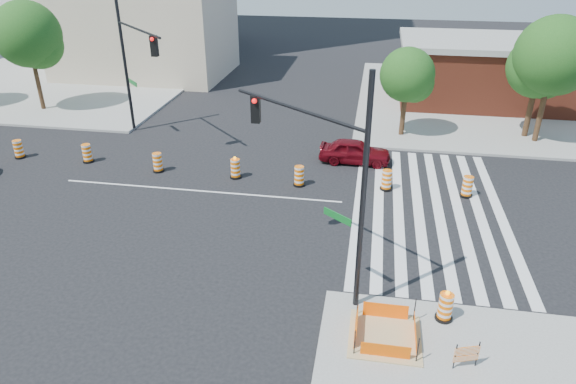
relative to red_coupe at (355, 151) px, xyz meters
The scene contains 24 objects.
ground 8.79m from the red_coupe, 146.42° to the right, with size 120.00×120.00×0.00m, color black.
sidewalk_ne 16.97m from the red_coupe, 50.87° to the left, with size 22.00×22.00×0.15m, color gray.
sidewalk_nw 28.52m from the red_coupe, 152.53° to the left, with size 22.00×22.00×0.15m, color gray.
crosswalk_east 6.10m from the red_coupe, 53.01° to the right, with size 6.75×13.50×0.01m.
lane_centerline 8.79m from the red_coupe, 146.42° to the right, with size 14.00×0.12×0.01m, color silver.
excavation_pit 13.96m from the red_coupe, 83.00° to the right, with size 2.20×2.20×0.90m.
brick_storefront 17.04m from the red_coupe, 50.87° to the left, with size 16.50×8.50×4.60m.
beige_midrise 26.18m from the red_coupe, 138.37° to the left, with size 14.00×10.00×10.00m, color #C2B094.
red_coupe is the anchor object (origin of this frame).
signal_pole_se 12.15m from the red_coupe, 92.96° to the right, with size 4.81×3.75×7.89m.
signal_pole_nw 13.86m from the red_coupe, behind, with size 4.54×4.69×8.44m.
pit_drum 13.16m from the red_coupe, 74.27° to the right, with size 0.57×0.57×1.12m.
barricade 15.22m from the red_coupe, 74.95° to the right, with size 0.73×0.27×0.89m.
tree_north_b 23.49m from the red_coupe, 165.80° to the left, with size 4.41×4.41×7.50m.
tree_north_c 6.13m from the red_coupe, 59.86° to the left, with size 3.27×3.22×5.48m.
tree_north_d 12.44m from the red_coupe, 24.68° to the left, with size 4.37×4.37×7.43m.
tree_north_e 12.18m from the red_coupe, 29.06° to the left, with size 3.71×3.67×6.23m.
median_drum_0 18.79m from the red_coupe, behind, with size 0.60×0.60×1.02m.
median_drum_1 14.72m from the red_coupe, behind, with size 0.60×0.60×1.02m.
median_drum_2 10.62m from the red_coupe, 163.74° to the right, with size 0.60×0.60×1.02m.
median_drum_3 6.67m from the red_coupe, 152.88° to the right, with size 0.60×0.60×1.18m.
median_drum_4 4.26m from the red_coupe, 127.11° to the right, with size 0.60×0.60×1.02m.
median_drum_5 3.58m from the red_coupe, 61.14° to the right, with size 0.60×0.60×1.02m.
median_drum_6 6.39m from the red_coupe, 30.13° to the right, with size 0.60×0.60×1.02m.
Camera 1 is at (8.11, -21.46, 11.27)m, focal length 32.00 mm.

